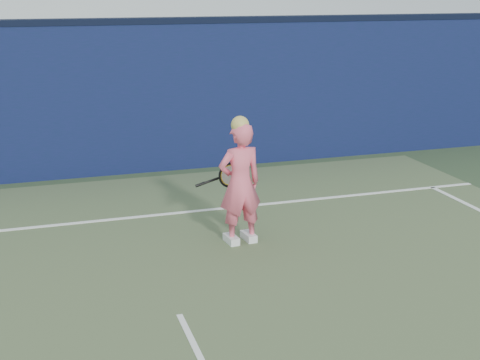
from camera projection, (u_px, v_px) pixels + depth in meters
name	position (u px, v px, depth m)	size (l,w,h in m)	color
backstop_wall	(106.00, 101.00, 11.21)	(24.00, 0.40, 2.50)	#0D1A3A
wall_cap	(101.00, 21.00, 10.85)	(24.00, 0.42, 0.10)	black
player	(240.00, 183.00, 8.20)	(0.59, 0.43, 1.61)	#FC627D
racket	(227.00, 176.00, 8.57)	(0.61, 0.14, 0.33)	black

